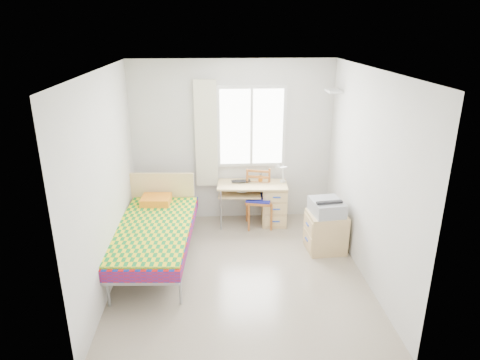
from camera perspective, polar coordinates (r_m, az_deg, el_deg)
name	(u,v)px	position (r m, az deg, el deg)	size (l,w,h in m)	color
floor	(239,271)	(5.79, -0.10, -12.07)	(3.50, 3.50, 0.00)	#BCAD93
ceiling	(239,70)	(4.93, -0.11, 14.48)	(3.50, 3.50, 0.00)	white
wall_back	(233,142)	(6.88, -1.00, 5.07)	(3.20, 3.20, 0.00)	silver
wall_left	(106,182)	(5.37, -17.41, -0.26)	(3.50, 3.50, 0.00)	silver
wall_right	(368,176)	(5.54, 16.64, 0.46)	(3.50, 3.50, 0.00)	silver
window	(251,127)	(6.82, 1.54, 7.09)	(1.10, 0.04, 1.30)	white
curtain	(206,134)	(6.77, -4.55, 6.07)	(0.35, 0.05, 1.70)	#F5EECA
floating_shelf	(334,91)	(6.61, 12.39, 11.52)	(0.20, 0.32, 0.03)	white
bed	(154,230)	(5.96, -11.37, -6.52)	(1.13, 2.21, 0.93)	#999CA1
desk	(270,201)	(6.95, 3.98, -2.87)	(1.14, 0.58, 0.69)	tan
chair	(259,195)	(6.83, 2.60, -1.99)	(0.48, 0.48, 0.92)	#98421D
cabinet	(326,232)	(6.28, 11.35, -6.80)	(0.55, 0.50, 0.57)	tan
printer	(327,207)	(6.12, 11.50, -3.51)	(0.47, 0.53, 0.21)	#B0B4B9
laptop	(241,182)	(6.84, 0.18, -0.32)	(0.31, 0.20, 0.02)	black
pen_cup	(260,178)	(6.93, 2.74, 0.21)	(0.07, 0.07, 0.09)	#F4A41B
task_lamp	(281,171)	(6.73, 5.43, 1.19)	(0.21, 0.31, 0.36)	white
book	(237,190)	(6.83, -0.36, -1.33)	(0.15, 0.20, 0.02)	gray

